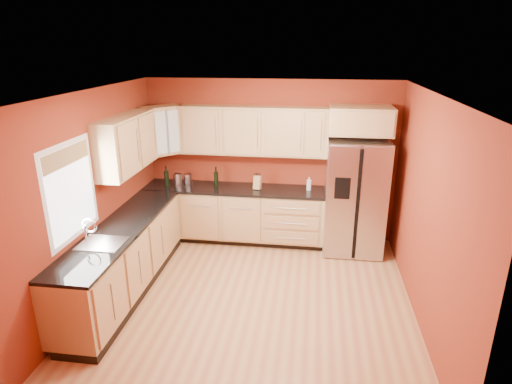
# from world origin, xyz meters

# --- Properties ---
(floor) EXTENTS (4.00, 4.00, 0.00)m
(floor) POSITION_xyz_m (0.00, 0.00, 0.00)
(floor) COLOR #A86541
(floor) RESTS_ON ground
(ceiling) EXTENTS (4.00, 4.00, 0.00)m
(ceiling) POSITION_xyz_m (0.00, 0.00, 2.60)
(ceiling) COLOR white
(ceiling) RESTS_ON wall_back
(wall_back) EXTENTS (4.00, 0.04, 2.60)m
(wall_back) POSITION_xyz_m (0.00, 2.00, 1.30)
(wall_back) COLOR maroon
(wall_back) RESTS_ON floor
(wall_front) EXTENTS (4.00, 0.04, 2.60)m
(wall_front) POSITION_xyz_m (0.00, -2.00, 1.30)
(wall_front) COLOR maroon
(wall_front) RESTS_ON floor
(wall_left) EXTENTS (0.04, 4.00, 2.60)m
(wall_left) POSITION_xyz_m (-2.00, 0.00, 1.30)
(wall_left) COLOR maroon
(wall_left) RESTS_ON floor
(wall_right) EXTENTS (0.04, 4.00, 2.60)m
(wall_right) POSITION_xyz_m (2.00, 0.00, 1.30)
(wall_right) COLOR maroon
(wall_right) RESTS_ON floor
(base_cabinets_back) EXTENTS (2.90, 0.60, 0.88)m
(base_cabinets_back) POSITION_xyz_m (-0.55, 1.70, 0.44)
(base_cabinets_back) COLOR tan
(base_cabinets_back) RESTS_ON floor
(base_cabinets_left) EXTENTS (0.60, 2.80, 0.88)m
(base_cabinets_left) POSITION_xyz_m (-1.70, 0.00, 0.44)
(base_cabinets_left) COLOR tan
(base_cabinets_left) RESTS_ON floor
(countertop_back) EXTENTS (2.90, 0.62, 0.04)m
(countertop_back) POSITION_xyz_m (-0.55, 1.69, 0.90)
(countertop_back) COLOR black
(countertop_back) RESTS_ON base_cabinets_back
(countertop_left) EXTENTS (0.62, 2.80, 0.04)m
(countertop_left) POSITION_xyz_m (-1.69, 0.00, 0.90)
(countertop_left) COLOR black
(countertop_left) RESTS_ON base_cabinets_left
(upper_cabinets_back) EXTENTS (2.30, 0.33, 0.75)m
(upper_cabinets_back) POSITION_xyz_m (-0.25, 1.83, 1.83)
(upper_cabinets_back) COLOR tan
(upper_cabinets_back) RESTS_ON wall_back
(upper_cabinets_left) EXTENTS (0.33, 1.35, 0.75)m
(upper_cabinets_left) POSITION_xyz_m (-1.83, 0.72, 1.83)
(upper_cabinets_left) COLOR tan
(upper_cabinets_left) RESTS_ON wall_left
(corner_upper_cabinet) EXTENTS (0.67, 0.67, 0.75)m
(corner_upper_cabinet) POSITION_xyz_m (-1.67, 1.67, 1.83)
(corner_upper_cabinet) COLOR tan
(corner_upper_cabinet) RESTS_ON wall_back
(over_fridge_cabinet) EXTENTS (0.92, 0.60, 0.40)m
(over_fridge_cabinet) POSITION_xyz_m (1.35, 1.70, 2.05)
(over_fridge_cabinet) COLOR tan
(over_fridge_cabinet) RESTS_ON wall_back
(refrigerator) EXTENTS (0.90, 0.75, 1.78)m
(refrigerator) POSITION_xyz_m (1.35, 1.62, 0.89)
(refrigerator) COLOR #ABACB0
(refrigerator) RESTS_ON floor
(window) EXTENTS (0.03, 0.90, 1.00)m
(window) POSITION_xyz_m (-1.98, -0.50, 1.55)
(window) COLOR white
(window) RESTS_ON wall_left
(sink_faucet) EXTENTS (0.50, 0.42, 0.30)m
(sink_faucet) POSITION_xyz_m (-1.69, -0.50, 1.07)
(sink_faucet) COLOR white
(sink_faucet) RESTS_ON countertop_left
(canister_left) EXTENTS (0.14, 0.14, 0.22)m
(canister_left) POSITION_xyz_m (-1.46, 1.63, 1.03)
(canister_left) COLOR #ABACB0
(canister_left) RESTS_ON countertop_back
(canister_right) EXTENTS (0.13, 0.13, 0.19)m
(canister_right) POSITION_xyz_m (-1.32, 1.73, 1.01)
(canister_right) COLOR #ABACB0
(canister_right) RESTS_ON countertop_back
(wine_bottle_a) EXTENTS (0.09, 0.09, 0.33)m
(wine_bottle_a) POSITION_xyz_m (-0.85, 1.73, 1.08)
(wine_bottle_a) COLOR black
(wine_bottle_a) RESTS_ON countertop_back
(wine_bottle_b) EXTENTS (0.09, 0.09, 0.33)m
(wine_bottle_b) POSITION_xyz_m (-1.65, 1.65, 1.09)
(wine_bottle_b) COLOR black
(wine_bottle_b) RESTS_ON countertop_back
(knife_block) EXTENTS (0.13, 0.12, 0.22)m
(knife_block) POSITION_xyz_m (-0.17, 1.69, 1.03)
(knife_block) COLOR #A88352
(knife_block) RESTS_ON countertop_back
(soap_dispenser) EXTENTS (0.09, 0.09, 0.21)m
(soap_dispenser) POSITION_xyz_m (0.64, 1.75, 1.02)
(soap_dispenser) COLOR silver
(soap_dispenser) RESTS_ON countertop_back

